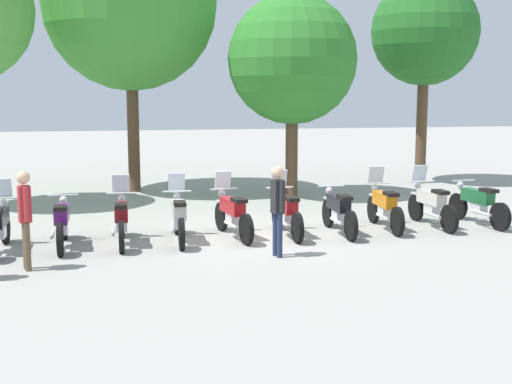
% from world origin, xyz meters
% --- Properties ---
extents(ground_plane, '(80.00, 80.00, 0.00)m').
position_xyz_m(ground_plane, '(0.00, 0.00, 0.00)').
color(ground_plane, '#9E9B93').
extents(motorcycle_1, '(0.62, 2.19, 0.99)m').
position_xyz_m(motorcycle_1, '(-4.10, -0.19, 0.50)').
color(motorcycle_1, black).
rests_on(motorcycle_1, ground_plane).
extents(motorcycle_2, '(0.62, 2.19, 1.37)m').
position_xyz_m(motorcycle_2, '(-2.93, -0.13, 0.52)').
color(motorcycle_2, black).
rests_on(motorcycle_2, ground_plane).
extents(motorcycle_3, '(0.62, 2.19, 1.37)m').
position_xyz_m(motorcycle_3, '(-1.76, -0.10, 0.52)').
color(motorcycle_3, black).
rests_on(motorcycle_3, ground_plane).
extents(motorcycle_4, '(0.67, 2.17, 1.37)m').
position_xyz_m(motorcycle_4, '(-0.60, 0.09, 0.52)').
color(motorcycle_4, black).
rests_on(motorcycle_4, ground_plane).
extents(motorcycle_5, '(0.62, 2.19, 1.37)m').
position_xyz_m(motorcycle_5, '(0.58, 0.06, 0.52)').
color(motorcycle_5, black).
rests_on(motorcycle_5, ground_plane).
extents(motorcycle_6, '(0.62, 2.19, 0.99)m').
position_xyz_m(motorcycle_6, '(1.75, 0.02, 0.50)').
color(motorcycle_6, black).
rests_on(motorcycle_6, ground_plane).
extents(motorcycle_7, '(0.62, 2.19, 1.37)m').
position_xyz_m(motorcycle_7, '(2.93, 0.30, 0.52)').
color(motorcycle_7, black).
rests_on(motorcycle_7, ground_plane).
extents(motorcycle_8, '(0.62, 2.19, 1.37)m').
position_xyz_m(motorcycle_8, '(4.09, 0.36, 0.52)').
color(motorcycle_8, black).
rests_on(motorcycle_8, ground_plane).
extents(motorcycle_9, '(0.62, 2.18, 0.99)m').
position_xyz_m(motorcycle_9, '(5.26, 0.37, 0.50)').
color(motorcycle_9, black).
rests_on(motorcycle_9, ground_plane).
extents(person_0, '(0.28, 0.41, 1.73)m').
position_xyz_m(person_0, '(-0.04, -1.81, 1.01)').
color(person_0, '#232D4C').
rests_on(person_0, ground_plane).
extents(person_2, '(0.29, 0.41, 1.75)m').
position_xyz_m(person_2, '(-4.57, -1.93, 1.03)').
color(person_2, brown).
rests_on(person_2, ground_plane).
extents(tree_1, '(5.23, 5.23, 8.31)m').
position_xyz_m(tree_1, '(-2.51, 7.31, 5.69)').
color(tree_1, brown).
rests_on(tree_1, ground_plane).
extents(tree_2, '(3.75, 3.75, 5.88)m').
position_xyz_m(tree_2, '(2.04, 5.44, 3.98)').
color(tree_2, brown).
rests_on(tree_2, ground_plane).
extents(tree_3, '(3.54, 3.54, 6.79)m').
position_xyz_m(tree_3, '(7.04, 7.51, 4.99)').
color(tree_3, brown).
rests_on(tree_3, ground_plane).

